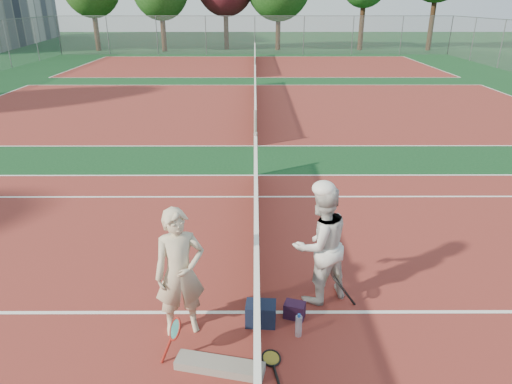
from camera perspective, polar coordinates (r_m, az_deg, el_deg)
ground at (r=6.63m, az=0.05°, el=-14.84°), size 130.00×130.00×0.00m
court_main at (r=6.63m, az=0.05°, el=-14.82°), size 23.77×10.97×0.01m
court_far_a at (r=19.19m, az=-0.11°, el=10.54°), size 23.77×10.97×0.01m
court_far_b at (r=32.51m, az=-0.14°, el=15.55°), size 23.77×10.97×0.01m
net_main at (r=6.33m, az=0.05°, el=-11.17°), size 0.10×10.98×1.02m
net_far_a at (r=19.09m, az=-0.11°, el=12.03°), size 0.10×10.98×1.02m
net_far_b at (r=32.45m, az=-0.14°, el=16.44°), size 0.10×10.98×1.02m
fence_back at (r=39.34m, az=-0.15°, el=18.98°), size 32.00×0.06×3.00m
player_a at (r=5.91m, az=-9.50°, el=-9.96°), size 0.74×0.59×1.76m
player_b at (r=6.51m, az=8.05°, el=-6.50°), size 1.07×0.99×1.78m
racket_red at (r=5.85m, az=-9.98°, el=-17.68°), size 0.37×0.37×0.56m
racket_black_held at (r=6.68m, az=10.24°, el=-12.20°), size 0.41×0.33×0.51m
racket_spare at (r=5.93m, az=1.90°, el=-20.03°), size 0.37×0.64×0.03m
sports_bag_navy at (r=6.35m, az=0.60°, el=-14.96°), size 0.42×0.30×0.32m
sports_bag_purple at (r=6.51m, az=4.84°, el=-14.50°), size 0.32×0.27×0.23m
net_cover_canvas at (r=5.79m, az=-4.55°, el=-20.86°), size 1.09×0.47×0.11m
water_bottle at (r=6.19m, az=5.35°, el=-16.36°), size 0.09×0.09×0.30m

